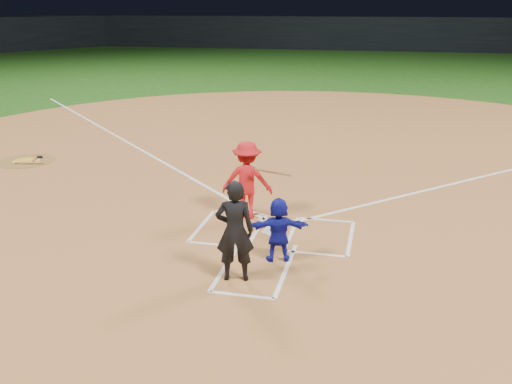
% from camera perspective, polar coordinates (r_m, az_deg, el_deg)
% --- Properties ---
extents(ground, '(120.00, 120.00, 0.00)m').
position_cam_1_polar(ground, '(11.99, 1.83, -4.04)').
color(ground, '#194912').
rests_on(ground, ground).
extents(home_plate_dirt, '(28.00, 28.00, 0.01)m').
position_cam_1_polar(home_plate_dirt, '(17.62, 5.58, 3.31)').
color(home_plate_dirt, '#9A5F32').
rests_on(home_plate_dirt, ground).
extents(stadium_wall_far, '(80.00, 1.20, 3.20)m').
position_cam_1_polar(stadium_wall_far, '(58.99, 11.15, 15.27)').
color(stadium_wall_far, black).
rests_on(stadium_wall_far, ground).
extents(home_plate, '(0.60, 0.60, 0.02)m').
position_cam_1_polar(home_plate, '(11.99, 1.83, -3.95)').
color(home_plate, silver).
rests_on(home_plate, home_plate_dirt).
extents(on_deck_circle, '(1.70, 1.70, 0.01)m').
position_cam_1_polar(on_deck_circle, '(18.62, -21.99, 2.90)').
color(on_deck_circle, brown).
rests_on(on_deck_circle, home_plate_dirt).
extents(on_deck_logo, '(0.80, 0.80, 0.00)m').
position_cam_1_polar(on_deck_logo, '(18.61, -22.00, 2.92)').
color(on_deck_logo, gold).
rests_on(on_deck_logo, on_deck_circle).
extents(on_deck_bat_a, '(0.42, 0.79, 0.06)m').
position_cam_1_polar(on_deck_bat_a, '(18.72, -21.20, 3.20)').
color(on_deck_bat_a, '#975E37').
rests_on(on_deck_bat_a, on_deck_circle).
extents(on_deck_bat_c, '(0.83, 0.24, 0.06)m').
position_cam_1_polar(on_deck_bat_c, '(18.20, -21.75, 2.72)').
color(on_deck_bat_c, olive).
rests_on(on_deck_bat_c, on_deck_circle).
extents(bat_weight_donut, '(0.19, 0.19, 0.05)m').
position_cam_1_polar(bat_weight_donut, '(18.82, -20.83, 3.29)').
color(bat_weight_donut, black).
rests_on(bat_weight_donut, on_deck_circle).
extents(catcher, '(1.18, 0.64, 1.22)m').
position_cam_1_polar(catcher, '(10.49, 2.27, -3.79)').
color(catcher, '#1318A0').
rests_on(catcher, home_plate_dirt).
extents(umpire, '(0.73, 0.56, 1.79)m').
position_cam_1_polar(umpire, '(9.67, -2.14, -3.93)').
color(umpire, black).
rests_on(umpire, home_plate_dirt).
extents(chalk_markings, '(28.35, 17.32, 0.01)m').
position_cam_1_polar(chalk_markings, '(16.93, 5.26, 2.73)').
color(chalk_markings, white).
rests_on(chalk_markings, home_plate_dirt).
extents(batter_at_plate, '(1.57, 0.77, 1.73)m').
position_cam_1_polar(batter_at_plate, '(12.51, -0.89, 1.20)').
color(batter_at_plate, red).
rests_on(batter_at_plate, home_plate_dirt).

